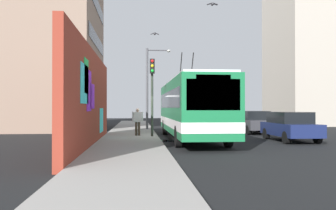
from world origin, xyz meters
The scene contains 14 objects.
ground_plane centered at (0.00, 0.00, 0.00)m, with size 80.00×80.00×0.00m, color black.
sidewalk_slab centered at (0.00, 1.60, 0.07)m, with size 48.00×3.20×0.15m, color gray.
graffiti_wall centered at (-4.28, 3.35, 2.22)m, with size 13.46×0.32×4.43m.
building_far_left centered at (10.14, 9.20, 9.29)m, with size 12.14×8.96×18.59m.
building_far_right centered at (15.15, -17.00, 10.28)m, with size 8.73×6.99×20.55m.
city_bus centered at (-1.09, -1.80, 1.86)m, with size 11.97×2.59×5.13m.
parked_car_navy centered at (-2.48, -7.00, 0.83)m, with size 4.12×1.84×1.58m.
parked_car_dark_gray centered at (3.42, -7.00, 0.83)m, with size 4.09×1.83×1.58m.
parked_car_black centered at (9.49, -7.00, 0.83)m, with size 4.35×1.87×1.58m.
parked_car_white centered at (15.39, -7.00, 0.83)m, with size 4.72×1.78×1.58m.
pedestrian_midblock centered at (0.24, 1.19, 1.10)m, with size 0.22×0.66×1.63m.
traffic_light centered at (-0.45, 0.35, 3.17)m, with size 0.49×0.28×4.51m.
street_lamp centered at (6.51, 0.22, 3.80)m, with size 0.44×1.92×6.30m.
curbside_puddle centered at (-1.72, -0.60, 0.00)m, with size 1.38×1.38×0.00m, color black.
Camera 1 is at (-20.65, 1.20, 1.81)m, focal length 37.32 mm.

